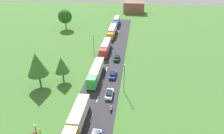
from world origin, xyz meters
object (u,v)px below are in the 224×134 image
object	(u,v)px
car_second	(109,94)
car_fourth	(117,58)
truck_lead	(78,117)
car_third	(113,74)
lamppost_second	(124,77)
tree_elm	(62,65)
truck_third	(105,47)
distant_building	(134,7)
tree_oak	(37,64)
motorcycle_courier	(111,109)
truck_fourth	(112,31)
person_second	(40,132)
truck_fifth	(116,21)
tree_pine	(65,16)
lamppost_third	(94,43)
truck_second	(96,72)

from	to	relation	value
car_second	car_fourth	bearing A→B (deg)	90.95
truck_lead	car_third	size ratio (longest dim) A/B	2.58
lamppost_second	tree_elm	distance (m)	17.33
truck_third	lamppost_second	xyz separation A→B (m)	(8.54, -23.81, 2.30)
distant_building	car_fourth	bearing A→B (deg)	-92.85
tree_oak	tree_elm	world-z (taller)	tree_oak
motorcycle_courier	distant_building	xyz separation A→B (m)	(2.04, 95.28, 2.75)
truck_fourth	person_second	bearing A→B (deg)	-96.29
truck_fifth	distant_building	bearing A→B (deg)	74.12
motorcycle_courier	tree_pine	distance (m)	64.43
car_second	car_fourth	size ratio (longest dim) A/B	1.03
car_second	car_third	distance (m)	9.53
lamppost_second	tree_pine	size ratio (longest dim) A/B	0.84
truck_fifth	lamppost_third	distance (m)	38.11
truck_lead	truck_fourth	distance (m)	55.30
car_third	tree_pine	xyz separation A→B (m)	(-28.49, 42.17, 5.28)
car_second	person_second	size ratio (longest dim) A/B	2.27
truck_second	car_second	distance (m)	9.55
car_second	tree_elm	bearing A→B (deg)	158.72
car_fourth	tree_oak	bearing A→B (deg)	-135.66
car_third	tree_elm	xyz separation A→B (m)	(-13.36, -4.18, 4.38)
tree_oak	person_second	bearing A→B (deg)	-65.35
truck_third	distant_building	size ratio (longest dim) A/B	1.01
truck_third	truck_fourth	distance (m)	18.53
motorcycle_courier	tree_elm	bearing A→B (deg)	144.86
lamppost_third	tree_elm	bearing A→B (deg)	-104.52
truck_second	motorcycle_courier	xyz separation A→B (m)	(6.10, -13.12, -1.58)
car_second	tree_oak	world-z (taller)	tree_oak
person_second	tree_elm	world-z (taller)	tree_elm
truck_third	truck_fifth	world-z (taller)	truck_fifth
motorcycle_courier	person_second	distance (m)	15.49
lamppost_second	car_second	bearing A→B (deg)	-142.12
truck_second	car_second	xyz separation A→B (m)	(5.01, -8.03, -1.31)
truck_third	tree_elm	size ratio (longest dim) A/B	1.77
car_fourth	motorcycle_courier	distance (m)	25.56
car_third	lamppost_second	bearing A→B (deg)	-61.54
truck_lead	person_second	size ratio (longest dim) A/B	6.44
truck_second	person_second	bearing A→B (deg)	-106.50
tree_elm	distant_building	distance (m)	86.53
person_second	lamppost_second	xyz separation A→B (m)	(14.92, 16.66, 3.47)
person_second	distant_building	size ratio (longest dim) A/B	0.14
car_third	car_fourth	size ratio (longest dim) A/B	1.13
car_fourth	lamppost_third	size ratio (longest dim) A/B	0.53
truck_third	truck_fifth	bearing A→B (deg)	89.70
truck_second	tree_elm	world-z (taller)	tree_elm
lamppost_third	tree_elm	distance (m)	19.11
truck_second	tree_oak	world-z (taller)	tree_oak
motorcycle_courier	truck_lead	bearing A→B (deg)	-139.31
person_second	lamppost_third	world-z (taller)	lamppost_third
lamppost_second	lamppost_third	world-z (taller)	lamppost_second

